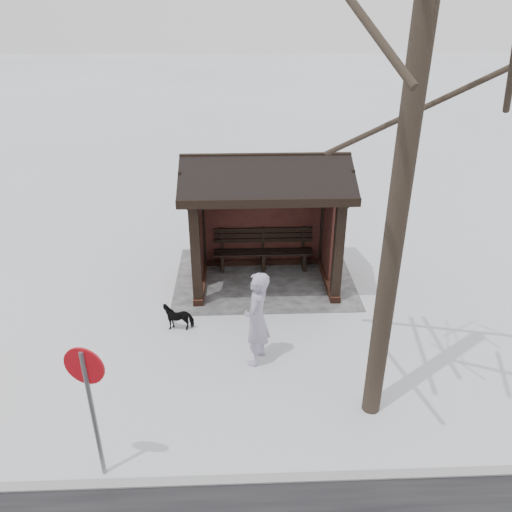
{
  "coord_description": "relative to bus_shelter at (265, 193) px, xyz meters",
  "views": [
    {
      "loc": [
        0.61,
        10.24,
        5.9
      ],
      "look_at": [
        0.24,
        0.8,
        1.09
      ],
      "focal_mm": 35.0,
      "sensor_mm": 36.0,
      "label": 1
    }
  ],
  "objects": [
    {
      "name": "ground",
      "position": [
        0.0,
        0.16,
        -2.17
      ],
      "size": [
        120.0,
        120.0,
        0.0
      ],
      "primitive_type": "plane",
      "color": "silver",
      "rests_on": "ground"
    },
    {
      "name": "trampled_patch",
      "position": [
        0.0,
        -0.04,
        -2.16
      ],
      "size": [
        4.2,
        3.2,
        0.02
      ],
      "primitive_type": "cube",
      "color": "gray",
      "rests_on": "ground"
    },
    {
      "name": "road_sign",
      "position": [
        2.55,
        5.43,
        -0.6
      ],
      "size": [
        0.54,
        0.18,
        2.15
      ],
      "rotation": [
        0.0,
        0.0,
        -0.26
      ],
      "color": "slate",
      "rests_on": "ground"
    },
    {
      "name": "bus_shelter",
      "position": [
        0.0,
        0.0,
        0.0
      ],
      "size": [
        3.6,
        2.4,
        3.09
      ],
      "color": "#3B1F15",
      "rests_on": "ground"
    },
    {
      "name": "dog",
      "position": [
        1.84,
        1.94,
        -1.9
      ],
      "size": [
        0.63,
        0.29,
        0.53
      ],
      "primitive_type": "imported",
      "rotation": [
        0.0,
        0.0,
        1.56
      ],
      "color": "black",
      "rests_on": "ground"
    },
    {
      "name": "pedestrian",
      "position": [
        0.3,
        3.06,
        -1.25
      ],
      "size": [
        0.65,
        0.78,
        1.83
      ],
      "primitive_type": "imported",
      "rotation": [
        0.0,
        0.0,
        1.2
      ],
      "color": "#9B93AD",
      "rests_on": "ground"
    },
    {
      "name": "kerb",
      "position": [
        0.0,
        5.66,
        -2.16
      ],
      "size": [
        120.0,
        0.15,
        0.06
      ],
      "primitive_type": "cube",
      "color": "gray",
      "rests_on": "ground"
    }
  ]
}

